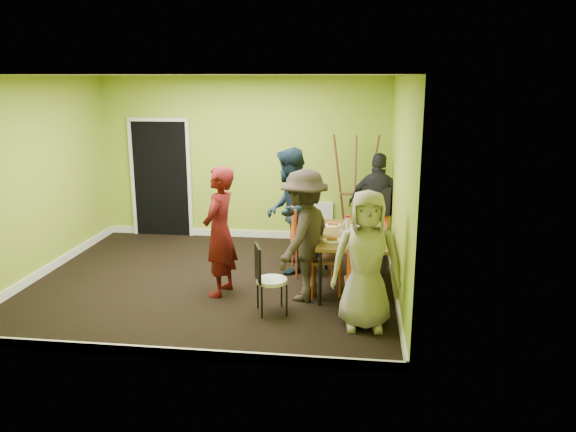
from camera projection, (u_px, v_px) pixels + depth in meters
name	position (u px, v px, depth m)	size (l,w,h in m)	color
ground	(214.00, 281.00, 7.86)	(5.00, 5.00, 0.00)	black
room_walls	(211.00, 211.00, 7.67)	(5.04, 4.54, 2.82)	#9DBC30
dining_table	(353.00, 238.00, 7.46)	(0.90, 1.50, 0.75)	black
chair_left_far	(301.00, 237.00, 7.99)	(0.51, 0.51, 1.00)	#E54715
chair_left_near	(316.00, 251.00, 7.26)	(0.54, 0.54, 1.03)	#E54715
chair_back_end	(376.00, 208.00, 8.71)	(0.57, 0.63, 1.12)	#E54715
chair_front_end	(362.00, 278.00, 6.47)	(0.41, 0.41, 0.93)	#E54715
chair_bentwood	(267.00, 276.00, 6.69)	(0.43, 0.42, 0.85)	black
easel	(355.00, 192.00, 9.24)	(0.76, 0.71, 1.90)	brown
plate_near_left	(333.00, 225.00, 7.86)	(0.23, 0.23, 0.01)	white
plate_near_right	(332.00, 240.00, 7.14)	(0.26, 0.26, 0.01)	white
plate_far_back	(352.00, 224.00, 7.92)	(0.23, 0.23, 0.01)	white
plate_far_front	(356.00, 245.00, 6.92)	(0.23, 0.23, 0.01)	white
plate_wall_back	(368.00, 232.00, 7.54)	(0.24, 0.24, 0.01)	white
plate_wall_front	(371.00, 240.00, 7.16)	(0.26, 0.26, 0.01)	white
thermos	(347.00, 225.00, 7.48)	(0.07, 0.07, 0.21)	white
blue_bottle	(372.00, 233.00, 7.13)	(0.07, 0.07, 0.20)	#1847B8
orange_bottle	(347.00, 225.00, 7.70)	(0.04, 0.04, 0.09)	#E54715
glass_mid	(346.00, 227.00, 7.59)	(0.07, 0.07, 0.10)	black
glass_back	(359.00, 224.00, 7.79)	(0.06, 0.06, 0.09)	black
glass_front	(360.00, 239.00, 7.03)	(0.07, 0.07, 0.09)	black
cup_a	(345.00, 233.00, 7.31)	(0.13, 0.13, 0.10)	white
cup_b	(364.00, 230.00, 7.47)	(0.09, 0.09, 0.08)	white
person_standing	(220.00, 232.00, 7.20)	(0.62, 0.40, 1.69)	#520E10
person_left_far	(289.00, 211.00, 8.08)	(0.88, 0.68, 1.81)	#142332
person_left_near	(304.00, 235.00, 7.05)	(1.08, 0.62, 1.68)	#2B231C
person_back_end	(379.00, 205.00, 8.81)	(0.96, 0.40, 1.64)	black
person_front_end	(366.00, 260.00, 6.23)	(0.78, 0.51, 1.59)	gray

